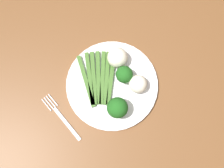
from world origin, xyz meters
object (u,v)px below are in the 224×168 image
Objects in this scene: asparagus_bundle at (98,78)px; cauliflower_edge at (138,84)px; fork at (62,117)px; dining_table at (104,103)px; plate at (112,85)px; broccoli_back_right at (124,75)px; cauliflower_front_left at (117,57)px; broccoli_back at (117,108)px.

asparagus_bundle is 3.32× the size of cauliflower_edge.
cauliflower_edge is 0.24m from fork.
plate is (0.04, 0.02, 0.11)m from dining_table.
cauliflower_edge is (0.02, -0.04, -0.01)m from broccoli_back_right.
cauliflower_edge is (0.10, -0.02, 0.15)m from dining_table.
cauliflower_front_left is at bearing -84.36° from fork.
dining_table is 0.18m from broccoli_back_right.
broccoli_back is at bearing -157.58° from cauliflower_edge.
broccoli_back_right is at bearing -97.84° from cauliflower_front_left.
cauliflower_edge reaches higher than dining_table.
broccoli_back_right is at bearing 2.94° from plate.
broccoli_back_right and cauliflower_front_left have the same top height.
plate is at bearing -115.05° from asparagus_bundle.
dining_table is 23.17× the size of cauliflower_front_left.
cauliflower_front_left is (0.07, 0.13, -0.01)m from broccoli_back.
broccoli_back_right reaches higher than fork.
plate is at bearing -129.81° from cauliflower_front_left.
cauliflower_front_left reaches higher than dining_table.
cauliflower_front_left is at bearing 41.28° from dining_table.
dining_table is 0.14m from asparagus_bundle.
fork is (-0.15, 0.06, -0.05)m from broccoli_back.
cauliflower_edge is at bearing -81.15° from cauliflower_front_left.
broccoli_back is at bearing -72.81° from dining_table.
dining_table is 22.85× the size of broccoli_back_right.
broccoli_back_right is at bearing -97.89° from fork.
asparagus_bundle is 2.47× the size of broccoli_back.
broccoli_back_right is 0.84× the size of broccoli_back.
dining_table is 0.19m from cauliflower_front_left.
dining_table is at bearing 107.19° from broccoli_back.
cauliflower_edge is (0.06, -0.04, 0.03)m from plate.
cauliflower_edge is at bearing 22.42° from broccoli_back.
broccoli_back is at bearing -123.52° from fork.
dining_table is 8.39× the size of fork.
cauliflower_front_left reaches higher than fork.
dining_table is at bearing -166.94° from asparagus_bundle.
broccoli_back reaches higher than plate.
broccoli_back_right is (0.07, -0.03, 0.03)m from asparagus_bundle.
asparagus_bundle is (-0.03, 0.03, 0.01)m from plate.
broccoli_back_right is 0.37× the size of fork.
broccoli_back reaches higher than cauliflower_edge.
broccoli_back is (-0.02, -0.07, 0.05)m from plate.
broccoli_back is at bearing -118.02° from cauliflower_front_left.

